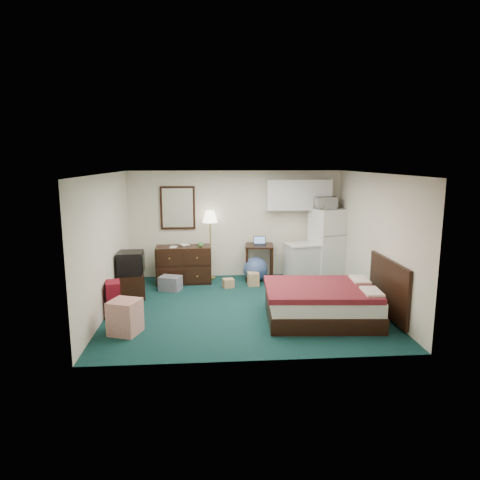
{
  "coord_description": "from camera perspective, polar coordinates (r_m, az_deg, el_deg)",
  "views": [
    {
      "loc": [
        -0.67,
        -7.73,
        2.74
      ],
      "look_at": [
        -0.03,
        0.54,
        1.18
      ],
      "focal_mm": 32.0,
      "sensor_mm": 36.0,
      "label": 1
    }
  ],
  "objects": [
    {
      "name": "mug",
      "position": [
        9.55,
        -5.28,
        -0.55
      ],
      "size": [
        0.15,
        0.13,
        0.12
      ],
      "primitive_type": "imported",
      "rotation": [
        0.0,
        0.0,
        0.28
      ],
      "color": "#509E4A",
      "rests_on": "dresser"
    },
    {
      "name": "dresser",
      "position": [
        9.75,
        -7.52,
        -3.25
      ],
      "size": [
        1.24,
        0.6,
        0.83
      ],
      "primitive_type": null,
      "rotation": [
        0.0,
        0.0,
        0.04
      ],
      "color": "black",
      "rests_on": "floor"
    },
    {
      "name": "desk",
      "position": [
        10.0,
        2.58,
        -2.91
      ],
      "size": [
        0.7,
        0.7,
        0.81
      ],
      "primitive_type": null,
      "rotation": [
        0.0,
        0.0,
        -0.11
      ],
      "color": "black",
      "rests_on": "floor"
    },
    {
      "name": "kitchen_counter",
      "position": [
        9.98,
        8.38,
        -2.98
      ],
      "size": [
        0.85,
        0.71,
        0.82
      ],
      "primitive_type": null,
      "rotation": [
        0.0,
        0.0,
        0.2
      ],
      "color": "silver",
      "rests_on": "floor"
    },
    {
      "name": "cardboard_box_a",
      "position": [
        9.37,
        -1.57,
        -5.77
      ],
      "size": [
        0.27,
        0.24,
        0.19
      ],
      "primitive_type": null,
      "rotation": [
        0.0,
        0.0,
        0.25
      ],
      "color": "tan",
      "rests_on": "floor"
    },
    {
      "name": "bed",
      "position": [
        7.61,
        10.82,
        -8.29
      ],
      "size": [
        1.96,
        1.58,
        0.6
      ],
      "primitive_type": null,
      "rotation": [
        0.0,
        0.0,
        -0.07
      ],
      "color": "#571219",
      "rests_on": "floor"
    },
    {
      "name": "book_b",
      "position": [
        9.72,
        -7.92,
        -0.05
      ],
      "size": [
        0.18,
        0.09,
        0.25
      ],
      "primitive_type": "imported",
      "rotation": [
        0.0,
        0.0,
        0.38
      ],
      "color": "tan",
      "rests_on": "dresser"
    },
    {
      "name": "headboard",
      "position": [
        7.92,
        19.17,
        -6.03
      ],
      "size": [
        0.06,
        1.56,
        1.0
      ],
      "primitive_type": null,
      "color": "black",
      "rests_on": "walls"
    },
    {
      "name": "fridge",
      "position": [
        10.19,
        11.53,
        -0.47
      ],
      "size": [
        0.84,
        0.84,
        1.64
      ],
      "primitive_type": null,
      "rotation": [
        0.0,
        0.0,
        0.3
      ],
      "color": "white",
      "rests_on": "floor"
    },
    {
      "name": "laptop",
      "position": [
        9.83,
        2.66,
        -0.16
      ],
      "size": [
        0.3,
        0.25,
        0.2
      ],
      "primitive_type": null,
      "rotation": [
        0.0,
        0.0,
        -0.06
      ],
      "color": "black",
      "rests_on": "desk"
    },
    {
      "name": "suitcase",
      "position": [
        7.99,
        -16.52,
        -7.51
      ],
      "size": [
        0.32,
        0.43,
        0.63
      ],
      "primitive_type": null,
      "rotation": [
        0.0,
        0.0,
        0.24
      ],
      "color": "maroon",
      "rests_on": "floor"
    },
    {
      "name": "floor",
      "position": [
        8.23,
        0.51,
        -8.83
      ],
      "size": [
        5.0,
        4.5,
        0.01
      ],
      "primitive_type": "cube",
      "color": "black",
      "rests_on": "ground"
    },
    {
      "name": "retail_box",
      "position": [
        7.16,
        -15.08,
        -9.87
      ],
      "size": [
        0.56,
        0.56,
        0.55
      ],
      "primitive_type": null,
      "rotation": [
        0.0,
        0.0,
        -0.34
      ],
      "color": "beige",
      "rests_on": "floor"
    },
    {
      "name": "file_bin",
      "position": [
        9.28,
        -9.27,
        -5.71
      ],
      "size": [
        0.52,
        0.45,
        0.3
      ],
      "primitive_type": null,
      "rotation": [
        0.0,
        0.0,
        -0.34
      ],
      "color": "slate",
      "rests_on": "floor"
    },
    {
      "name": "book_a",
      "position": [
        9.56,
        -9.34,
        -0.39
      ],
      "size": [
        0.15,
        0.03,
        0.21
      ],
      "primitive_type": "imported",
      "rotation": [
        0.0,
        0.0,
        -0.06
      ],
      "color": "tan",
      "rests_on": "dresser"
    },
    {
      "name": "crt_tv",
      "position": [
        8.84,
        -14.36,
        -2.97
      ],
      "size": [
        0.52,
        0.55,
        0.46
      ],
      "primitive_type": null,
      "rotation": [
        0.0,
        0.0,
        0.05
      ],
      "color": "black",
      "rests_on": "tv_stand"
    },
    {
      "name": "upper_cabinets",
      "position": [
        10.06,
        7.81,
        6.02
      ],
      "size": [
        1.5,
        0.35,
        0.7
      ],
      "primitive_type": null,
      "color": "silver",
      "rests_on": "walls"
    },
    {
      "name": "walls",
      "position": [
        7.9,
        0.52,
        -0.25
      ],
      "size": [
        5.01,
        4.51,
        2.5
      ],
      "color": "silver",
      "rests_on": "floor"
    },
    {
      "name": "microwave",
      "position": [
        10.02,
        11.23,
        5.07
      ],
      "size": [
        0.55,
        0.39,
        0.34
      ],
      "primitive_type": "imported",
      "rotation": [
        0.0,
        0.0,
        0.25
      ],
      "color": "white",
      "rests_on": "fridge"
    },
    {
      "name": "floor_lamp",
      "position": [
        9.97,
        -3.98,
        -0.64
      ],
      "size": [
        0.41,
        0.41,
        1.6
      ],
      "primitive_type": null,
      "rotation": [
        0.0,
        0.0,
        0.23
      ],
      "color": "gold",
      "rests_on": "floor"
    },
    {
      "name": "exercise_ball",
      "position": [
        9.82,
        2.06,
        -3.89
      ],
      "size": [
        0.64,
        0.64,
        0.56
      ],
      "primitive_type": "sphere",
      "rotation": [
        0.0,
        0.0,
        0.16
      ],
      "color": "#344B80",
      "rests_on": "floor"
    },
    {
      "name": "mirror",
      "position": [
        10.03,
        -8.3,
        4.27
      ],
      "size": [
        0.8,
        0.06,
        1.0
      ],
      "primitive_type": null,
      "color": "white",
      "rests_on": "walls"
    },
    {
      "name": "ceiling",
      "position": [
        7.76,
        0.54,
        8.86
      ],
      "size": [
        5.0,
        4.5,
        0.01
      ],
      "primitive_type": "cube",
      "color": "silver",
      "rests_on": "walls"
    },
    {
      "name": "tv_stand",
      "position": [
        8.91,
        -14.23,
        -5.99
      ],
      "size": [
        0.59,
        0.62,
        0.49
      ],
      "primitive_type": null,
      "rotation": [
        0.0,
        0.0,
        0.21
      ],
      "color": "black",
      "rests_on": "floor"
    },
    {
      "name": "cardboard_box_b",
      "position": [
        9.52,
        1.77,
        -5.2
      ],
      "size": [
        0.25,
        0.29,
        0.29
      ],
      "primitive_type": null,
      "rotation": [
        0.0,
        0.0,
        0.03
      ],
      "color": "tan",
      "rests_on": "floor"
    }
  ]
}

